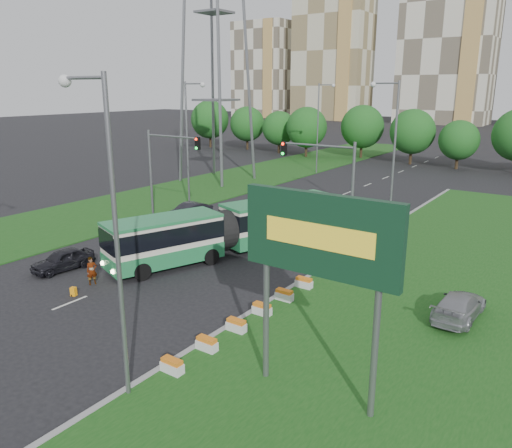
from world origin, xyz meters
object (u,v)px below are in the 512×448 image
Objects in this scene: articulated_bus at (229,228)px; traffic_mast_median at (331,179)px; car_left_near at (63,260)px; shopping_trolley at (73,292)px; billboard at (320,244)px; traffic_mast_left at (164,163)px; pedestrian at (92,271)px; car_left_far at (189,212)px; car_median at (459,306)px.

traffic_mast_median is at bearing 53.93° from articulated_bus.
car_left_near reaches higher than shopping_trolley.
billboard is 17.68m from traffic_mast_median.
traffic_mast_left is 4.62× the size of pedestrian.
traffic_mast_left is (-15.16, -1.00, 0.00)m from traffic_mast_median.
shopping_trolley is (0.53, -1.73, -0.61)m from pedestrian.
billboard is 0.45× the size of articulated_bus.
articulated_bus is 4.46× the size of car_left_near.
billboard is 27.16m from traffic_mast_left.
car_left_near is at bearing 133.83° from shopping_trolley.
billboard is 1.00× the size of traffic_mast_median.
pedestrian is at bearing -1.47° from car_left_near.
articulated_bus is at bearing 60.23° from car_left_near.
billboard is 16.98m from shopping_trolley.
traffic_mast_left is at bearing 47.13° from pedestrian.
traffic_mast_median is 1.99× the size of car_left_near.
car_left_near is at bearing -134.01° from traffic_mast_median.
traffic_mast_median reaches higher than car_left_far.
car_median reaches higher than shopping_trolley.
articulated_bus is 10.04m from pedestrian.
car_left_far is 17.28m from shopping_trolley.
billboard reaches higher than articulated_bus.
car_median is at bearing -11.18° from traffic_mast_left.
traffic_mast_left reaches higher than shopping_trolley.
car_left_far reaches higher than car_left_near.
shopping_trolley is (4.16, -2.24, -0.43)m from car_left_near.
shopping_trolley is (6.73, -14.27, -5.10)m from traffic_mast_left.
traffic_mast_median is 18.71m from car_left_near.
traffic_mast_median is at bearing 1.63° from car_left_far.
articulated_bus is at bearing -18.09° from traffic_mast_left.
articulated_bus is (9.21, -3.01, -3.54)m from traffic_mast_left.
car_median is at bearing -47.95° from pedestrian.
traffic_mast_left is 0.45× the size of articulated_bus.
shopping_trolley is (-18.79, -9.23, -0.56)m from car_median.
pedestrian is (3.63, -0.51, 0.18)m from car_left_near.
pedestrian is at bearing -64.22° from car_left_far.
traffic_mast_left is 5.05m from car_left_far.
pedestrian is at bearing 23.40° from car_median.
traffic_mast_median is at bearing 52.58° from car_left_near.
car_median is (22.94, 6.99, 0.13)m from car_left_near.
articulated_bus is at bearing -4.95° from car_median.
traffic_mast_left reaches higher than car_left_near.
traffic_mast_left is 13.16m from car_left_near.
car_left_near is at bearing -106.41° from articulated_bus.
billboard and traffic_mast_left have the same top height.
car_left_far is at bearing 92.15° from shopping_trolley.
traffic_mast_left is (-22.63, 15.00, -0.81)m from billboard.
billboard reaches higher than car_median.
articulated_bus is 3.84× the size of car_left_far.
traffic_mast_left is at bearing -9.01° from car_median.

